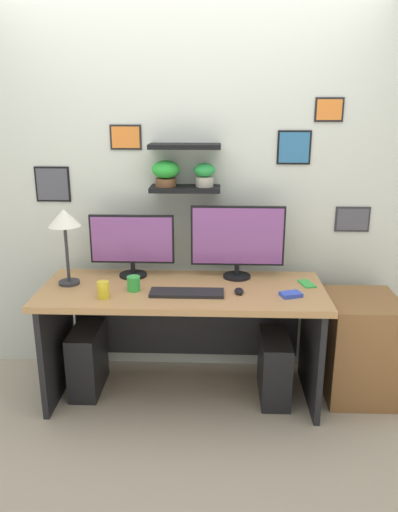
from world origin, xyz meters
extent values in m
plane|color=tan|center=(0.00, 0.00, 0.00)|extent=(8.00, 8.00, 0.00)
cube|color=silver|center=(0.00, 0.44, 1.35)|extent=(4.40, 0.04, 2.70)
cube|color=black|center=(0.00, 0.32, 1.31)|extent=(0.45, 0.20, 0.03)
cube|color=black|center=(0.00, 0.32, 1.58)|extent=(0.45, 0.20, 0.03)
cylinder|color=brown|center=(-0.12, 0.32, 1.35)|extent=(0.14, 0.14, 0.05)
ellipsoid|color=green|center=(-0.12, 0.32, 1.44)|extent=(0.18, 0.18, 0.11)
cylinder|color=#B2A899|center=(0.12, 0.32, 1.36)|extent=(0.11, 0.11, 0.06)
ellipsoid|color=green|center=(0.12, 0.32, 1.43)|extent=(0.14, 0.14, 0.09)
cube|color=black|center=(0.91, 0.42, 1.80)|extent=(0.18, 0.02, 0.15)
cube|color=orange|center=(0.91, 0.41, 1.80)|extent=(0.16, 0.00, 0.13)
cube|color=black|center=(0.70, 0.42, 1.57)|extent=(0.22, 0.02, 0.22)
cube|color=teal|center=(0.70, 0.41, 1.57)|extent=(0.19, 0.00, 0.19)
cube|color=black|center=(-0.90, 0.42, 1.32)|extent=(0.23, 0.02, 0.23)
cube|color=#4C4C56|center=(-0.90, 0.41, 1.32)|extent=(0.21, 0.00, 0.21)
cube|color=black|center=(-0.39, 0.42, 1.63)|extent=(0.20, 0.02, 0.16)
cube|color=orange|center=(-0.39, 0.41, 1.63)|extent=(0.18, 0.00, 0.14)
cube|color=#2D2D33|center=(1.11, 0.42, 1.10)|extent=(0.23, 0.02, 0.17)
cube|color=#4C4C56|center=(1.11, 0.41, 1.10)|extent=(0.21, 0.00, 0.15)
cube|color=tan|center=(0.00, 0.00, 0.73)|extent=(1.75, 0.68, 0.04)
cube|color=black|center=(-0.82, 0.00, 0.35)|extent=(0.04, 0.62, 0.71)
cube|color=black|center=(0.82, 0.00, 0.35)|extent=(0.04, 0.62, 0.71)
cube|color=black|center=(0.00, 0.30, 0.39)|extent=(1.55, 0.02, 0.50)
cylinder|color=black|center=(-0.34, 0.21, 0.76)|extent=(0.18, 0.18, 0.02)
cylinder|color=black|center=(-0.34, 0.21, 0.81)|extent=(0.03, 0.03, 0.09)
cube|color=black|center=(-0.34, 0.22, 1.00)|extent=(0.55, 0.02, 0.32)
cube|color=#8C4C99|center=(-0.34, 0.21, 1.00)|extent=(0.52, 0.00, 0.29)
cylinder|color=black|center=(0.34, 0.21, 0.76)|extent=(0.18, 0.18, 0.02)
cylinder|color=black|center=(0.34, 0.21, 0.81)|extent=(0.03, 0.03, 0.08)
cube|color=black|center=(0.34, 0.22, 1.03)|extent=(0.60, 0.02, 0.39)
cube|color=#8C4C99|center=(0.34, 0.21, 1.03)|extent=(0.58, 0.00, 0.36)
cube|color=black|center=(0.03, -0.11, 0.76)|extent=(0.44, 0.14, 0.02)
ellipsoid|color=black|center=(0.34, -0.08, 0.77)|extent=(0.06, 0.09, 0.03)
cylinder|color=#2D2D33|center=(-0.72, 0.04, 0.76)|extent=(0.13, 0.13, 0.02)
cylinder|color=#2D2D33|center=(-0.72, 0.04, 0.95)|extent=(0.02, 0.02, 0.35)
cone|color=white|center=(-0.72, 0.04, 1.18)|extent=(0.20, 0.20, 0.10)
cube|color=green|center=(0.78, 0.09, 0.76)|extent=(0.10, 0.15, 0.01)
cylinder|color=green|center=(-0.29, -0.05, 0.80)|extent=(0.08, 0.08, 0.09)
cylinder|color=yellow|center=(-0.45, -0.18, 0.80)|extent=(0.07, 0.07, 0.10)
cube|color=blue|center=(0.65, -0.12, 0.76)|extent=(0.14, 0.11, 0.02)
cube|color=brown|center=(1.14, 0.08, 0.33)|extent=(0.44, 0.50, 0.66)
cube|color=black|center=(-0.64, 0.05, 0.22)|extent=(0.18, 0.40, 0.44)
cube|color=black|center=(0.59, 0.00, 0.21)|extent=(0.18, 0.40, 0.42)
camera|label=1|loc=(0.21, -2.84, 1.83)|focal=34.59mm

